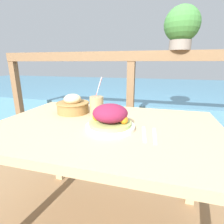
{
  "coord_description": "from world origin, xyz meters",
  "views": [
    {
      "loc": [
        0.27,
        -0.86,
        1.03
      ],
      "look_at": [
        0.03,
        0.04,
        0.76
      ],
      "focal_mm": 28.0,
      "sensor_mm": 36.0,
      "label": 1
    }
  ],
  "objects": [
    {
      "name": "railing_fence",
      "position": [
        0.0,
        0.84,
        0.84
      ],
      "size": [
        2.8,
        0.08,
        1.13
      ],
      "color": "brown",
      "rests_on": "ground_plane"
    },
    {
      "name": "potted_plant",
      "position": [
        0.41,
        0.84,
        1.32
      ],
      "size": [
        0.29,
        0.29,
        0.35
      ],
      "color": "gray",
      "rests_on": "railing_fence"
    },
    {
      "name": "patio_table",
      "position": [
        0.0,
        0.0,
        0.62
      ],
      "size": [
        1.22,
        0.83,
        0.7
      ],
      "color": "tan",
      "rests_on": "ground_plane"
    },
    {
      "name": "knife",
      "position": [
        0.27,
        -0.09,
        0.7
      ],
      "size": [
        0.03,
        0.18,
        0.0
      ],
      "color": "silver",
      "rests_on": "patio_table"
    },
    {
      "name": "sea_backdrop",
      "position": [
        0.0,
        3.34,
        0.24
      ],
      "size": [
        12.0,
        4.0,
        0.49
      ],
      "color": "teal",
      "rests_on": "ground_plane"
    },
    {
      "name": "fork",
      "position": [
        0.22,
        -0.08,
        0.7
      ],
      "size": [
        0.04,
        0.18,
        0.0
      ],
      "color": "silver",
      "rests_on": "patio_table"
    },
    {
      "name": "bread_basket",
      "position": [
        -0.28,
        0.16,
        0.75
      ],
      "size": [
        0.22,
        0.22,
        0.13
      ],
      "color": "olive",
      "rests_on": "patio_table"
    },
    {
      "name": "salad_plate",
      "position": [
        0.04,
        -0.06,
        0.76
      ],
      "size": [
        0.25,
        0.25,
        0.13
      ],
      "color": "white",
      "rests_on": "patio_table"
    },
    {
      "name": "drink_glass",
      "position": [
        -0.09,
        0.13,
        0.77
      ],
      "size": [
        0.09,
        0.09,
        0.24
      ],
      "color": "tan",
      "rests_on": "patio_table"
    }
  ]
}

